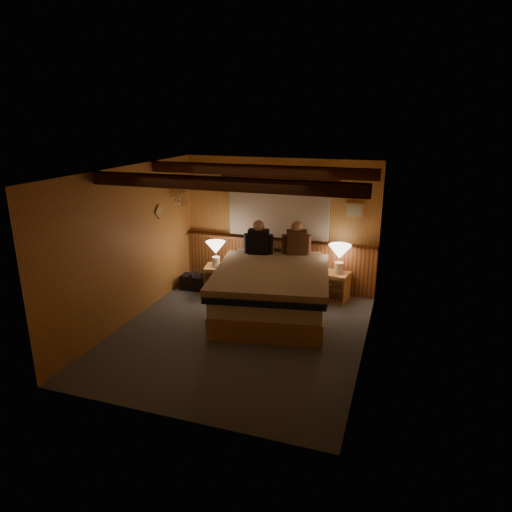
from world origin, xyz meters
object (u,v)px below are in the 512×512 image
at_px(lamp_right, 340,253).
at_px(person_left, 258,240).
at_px(nightstand_left, 219,279).
at_px(person_right, 296,241).
at_px(duffel_bag, 194,282).
at_px(bed, 272,290).
at_px(nightstand_right, 335,286).
at_px(lamp_left, 216,249).

relative_size(lamp_right, person_left, 0.80).
bearing_deg(nightstand_left, person_right, 1.34).
xyz_separation_m(person_left, duffel_bag, (-1.23, -0.12, -0.88)).
bearing_deg(person_left, duffel_bag, 175.94).
relative_size(bed, lamp_right, 5.04).
bearing_deg(nightstand_left, duffel_bag, 166.18).
xyz_separation_m(bed, lamp_right, (0.92, 0.95, 0.44)).
height_order(nightstand_right, duffel_bag, nightstand_right).
bearing_deg(lamp_left, lamp_right, 10.60).
distance_m(lamp_left, lamp_right, 2.18).
height_order(nightstand_left, nightstand_right, nightstand_left).
distance_m(nightstand_left, person_right, 1.59).
height_order(nightstand_left, duffel_bag, nightstand_left).
xyz_separation_m(lamp_right, duffel_bag, (-2.62, -0.37, -0.70)).
height_order(bed, person_right, person_right).
xyz_separation_m(nightstand_left, nightstand_right, (2.07, 0.37, -0.01)).
bearing_deg(person_right, lamp_right, -11.42).
bearing_deg(nightstand_left, person_left, -1.40).
relative_size(nightstand_right, person_left, 0.80).
bearing_deg(lamp_left, bed, -24.19).
relative_size(nightstand_right, person_right, 0.81).
bearing_deg(lamp_right, person_left, -169.73).
bearing_deg(person_right, lamp_left, 177.26).
bearing_deg(person_left, nightstand_right, 0.33).
relative_size(nightstand_right, lamp_right, 1.00).
bearing_deg(lamp_right, lamp_left, -169.40).
relative_size(nightstand_left, person_left, 0.86).
height_order(lamp_right, duffel_bag, lamp_right).
distance_m(lamp_right, duffel_bag, 2.74).
bearing_deg(nightstand_left, bed, -37.37).
relative_size(bed, person_right, 4.10).
height_order(bed, lamp_left, lamp_left).
bearing_deg(lamp_left, nightstand_left, 23.21).
bearing_deg(bed, duffel_bag, 151.20).
distance_m(nightstand_right, lamp_left, 2.21).
height_order(nightstand_right, lamp_left, lamp_left).
height_order(nightstand_left, person_left, person_left).
distance_m(nightstand_right, duffel_bag, 2.60).
xyz_separation_m(bed, lamp_left, (-1.22, 0.55, 0.43)).
height_order(lamp_left, person_right, person_right).
bearing_deg(person_left, person_right, 6.82).
height_order(bed, person_left, person_left).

